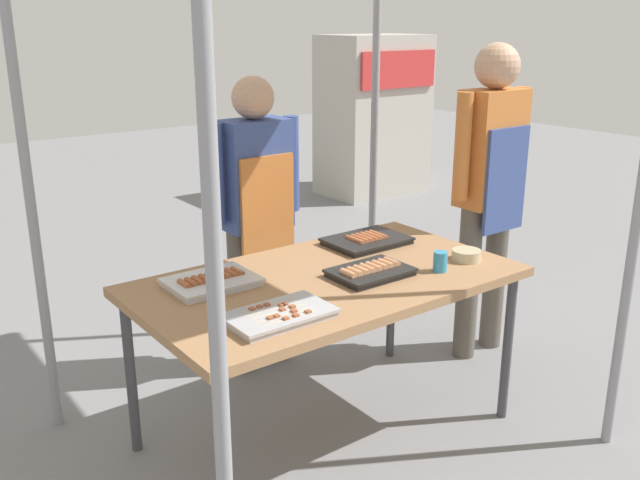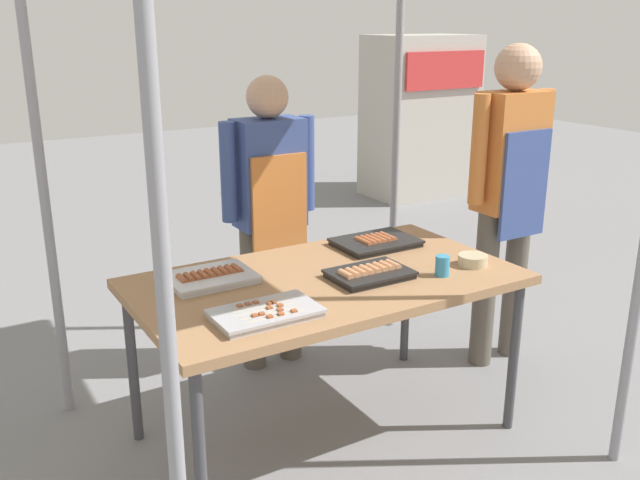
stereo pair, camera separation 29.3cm
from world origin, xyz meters
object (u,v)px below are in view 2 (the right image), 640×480
stall_table (326,289)px  neighbor_stall_left (420,116)px  tray_spring_rolls (210,277)px  vendor_woman (270,202)px  tray_grilled_sausages (376,242)px  customer_nearby (509,181)px  drink_cup_near_edge (442,266)px  tray_meat_skewers (266,313)px  condiment_bowl (473,260)px  tray_pork_links (370,273)px

stall_table → neighbor_stall_left: neighbor_stall_left is taller
tray_spring_rolls → vendor_woman: bearing=44.3°
tray_grilled_sausages → customer_nearby: size_ratio=0.23×
drink_cup_near_edge → customer_nearby: bearing=26.9°
tray_spring_rolls → drink_cup_near_edge: 0.97m
stall_table → customer_nearby: customer_nearby is taller
tray_spring_rolls → neighbor_stall_left: (3.64, 3.18, 0.05)m
stall_table → tray_meat_skewers: tray_meat_skewers is taller
vendor_woman → customer_nearby: (1.07, -0.60, 0.10)m
tray_spring_rolls → customer_nearby: customer_nearby is taller
tray_spring_rolls → vendor_woman: size_ratio=0.23×
tray_grilled_sausages → drink_cup_near_edge: 0.48m
tray_grilled_sausages → condiment_bowl: (0.21, -0.45, 0.01)m
tray_spring_rolls → vendor_woman: vendor_woman is taller
vendor_woman → stall_table: bearing=81.1°
stall_table → vendor_woman: vendor_woman is taller
tray_meat_skewers → condiment_bowl: 1.04m
vendor_woman → neighbor_stall_left: 4.06m
tray_grilled_sausages → condiment_bowl: size_ratio=2.92×
neighbor_stall_left → stall_table: bearing=-133.4°
tray_pork_links → tray_spring_rolls: bearing=152.8°
drink_cup_near_edge → vendor_woman: 1.03m
tray_pork_links → tray_spring_rolls: 0.66m
tray_pork_links → neighbor_stall_left: bearing=48.8°
condiment_bowl → neighbor_stall_left: bearing=54.4°
condiment_bowl → vendor_woman: 1.08m
tray_grilled_sausages → tray_spring_rolls: bearing=-177.4°
tray_grilled_sausages → vendor_woman: (-0.31, 0.50, 0.13)m
tray_pork_links → drink_cup_near_edge: 0.31m
customer_nearby → tray_spring_rolls: bearing=178.0°
tray_meat_skewers → vendor_woman: size_ratio=0.25×
stall_table → condiment_bowl: size_ratio=12.31×
tray_grilled_sausages → neighbor_stall_left: (2.77, 3.14, 0.05)m
tray_pork_links → tray_spring_rolls: tray_pork_links is taller
tray_grilled_sausages → vendor_woman: bearing=121.6°
tray_grilled_sausages → neighbor_stall_left: bearing=48.5°
tray_spring_rolls → neighbor_stall_left: bearing=41.1°
drink_cup_near_edge → neighbor_stall_left: 4.55m
tray_pork_links → customer_nearby: customer_nearby is taller
stall_table → tray_grilled_sausages: tray_grilled_sausages is taller
tray_grilled_sausages → customer_nearby: customer_nearby is taller
stall_table → drink_cup_near_edge: drink_cup_near_edge is taller
neighbor_stall_left → tray_grilled_sausages: bearing=-131.5°
tray_meat_skewers → neighbor_stall_left: 5.11m
stall_table → vendor_woman: size_ratio=1.05×
tray_spring_rolls → condiment_bowl: bearing=-20.8°
tray_grilled_sausages → tray_spring_rolls: 0.86m
tray_grilled_sausages → tray_spring_rolls: same height
vendor_woman → tray_pork_links: bearing=92.4°
drink_cup_near_edge → tray_spring_rolls: bearing=153.3°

